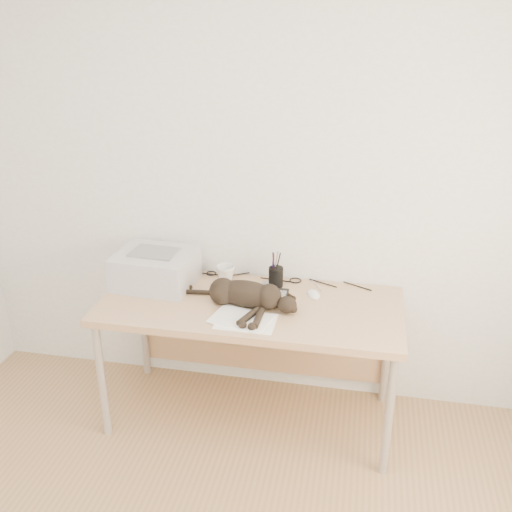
% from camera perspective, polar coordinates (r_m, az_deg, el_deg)
% --- Properties ---
extents(wall_back, '(3.50, 0.00, 3.50)m').
position_cam_1_polar(wall_back, '(3.15, 0.72, 7.35)').
color(wall_back, white).
rests_on(wall_back, floor).
extents(desk, '(1.60, 0.70, 0.74)m').
position_cam_1_polar(desk, '(3.17, -0.25, -6.14)').
color(desk, tan).
rests_on(desk, floor).
extents(printer, '(0.44, 0.39, 0.20)m').
position_cam_1_polar(printer, '(3.25, -10.01, -1.22)').
color(printer, silver).
rests_on(printer, desk).
extents(papers, '(0.34, 0.27, 0.01)m').
position_cam_1_polar(papers, '(2.87, -1.26, -6.42)').
color(papers, white).
rests_on(papers, desk).
extents(cat, '(0.64, 0.35, 0.15)m').
position_cam_1_polar(cat, '(2.98, -1.25, -3.91)').
color(cat, black).
rests_on(cat, desk).
extents(mug, '(0.14, 0.14, 0.10)m').
position_cam_1_polar(mug, '(3.25, -3.06, -1.81)').
color(mug, silver).
rests_on(mug, desk).
extents(pen_cup, '(0.08, 0.08, 0.21)m').
position_cam_1_polar(pen_cup, '(3.20, 2.00, -2.07)').
color(pen_cup, black).
rests_on(pen_cup, desk).
extents(remote_grey, '(0.08, 0.17, 0.02)m').
position_cam_1_polar(remote_grey, '(3.17, 1.09, -3.30)').
color(remote_grey, gray).
rests_on(remote_grey, desk).
extents(remote_black, '(0.06, 0.19, 0.02)m').
position_cam_1_polar(remote_black, '(3.07, 2.55, -4.19)').
color(remote_black, black).
rests_on(remote_black, desk).
extents(mouse, '(0.11, 0.13, 0.04)m').
position_cam_1_polar(mouse, '(3.12, 5.78, -3.63)').
color(mouse, white).
rests_on(mouse, desk).
extents(cable_tangle, '(1.36, 0.07, 0.01)m').
position_cam_1_polar(cable_tangle, '(3.30, 0.52, -2.17)').
color(cable_tangle, black).
rests_on(cable_tangle, desk).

